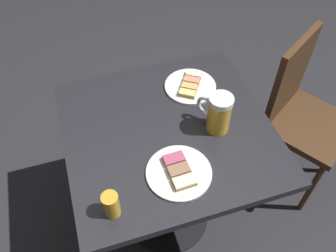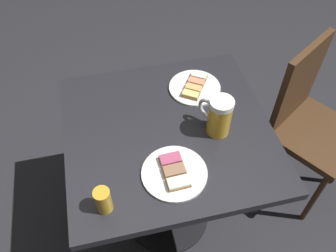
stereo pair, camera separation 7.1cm
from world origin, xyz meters
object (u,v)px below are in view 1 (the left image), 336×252
(plate_far, at_px, (179,172))
(cafe_chair, at_px, (301,110))
(beer_mug, at_px, (218,113))
(plate_near, at_px, (190,86))
(beer_glass_small, at_px, (111,205))

(plate_far, height_order, cafe_chair, cafe_chair)
(plate_far, distance_m, cafe_chair, 0.84)
(plate_far, distance_m, beer_mug, 0.27)
(plate_near, relative_size, cafe_chair, 0.25)
(beer_mug, xyz_separation_m, beer_glass_small, (0.47, 0.23, -0.03))
(plate_near, distance_m, beer_glass_small, 0.66)
(beer_mug, xyz_separation_m, cafe_chair, (-0.54, -0.14, -0.31))
(beer_glass_small, bearing_deg, plate_far, -163.56)
(plate_near, bearing_deg, beer_glass_small, 47.10)
(plate_near, xyz_separation_m, beer_mug, (-0.02, 0.25, 0.07))
(beer_mug, distance_m, cafe_chair, 0.64)
(plate_near, relative_size, plate_far, 0.95)
(beer_mug, bearing_deg, plate_near, -85.61)
(plate_near, relative_size, beer_mug, 1.36)
(plate_far, bearing_deg, cafe_chair, -158.21)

